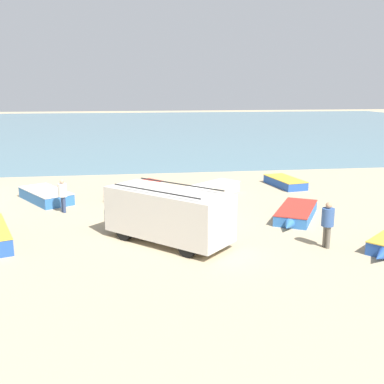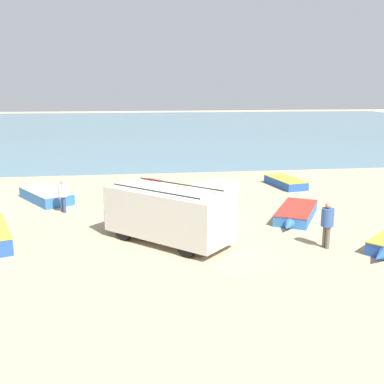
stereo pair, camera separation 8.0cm
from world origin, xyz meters
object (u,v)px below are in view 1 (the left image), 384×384
Objects in this scene: fishing_rowboat_0 at (45,195)px; fisherman_0 at (328,221)px; fishing_rowboat_2 at (134,190)px; fishing_rowboat_1 at (296,213)px; fishing_rowboat_3 at (284,182)px; fisherman_1 at (63,193)px; fishing_rowboat_5 at (214,189)px; parked_van at (168,214)px.

fisherman_0 is (11.96, -9.11, 0.77)m from fishing_rowboat_0.
fishing_rowboat_1 is at bearing 102.90° from fishing_rowboat_2.
fishing_rowboat_3 reaches higher than fishing_rowboat_1.
fishing_rowboat_0 is 1.11× the size of fishing_rowboat_3.
fishing_rowboat_1 is 2.61× the size of fisherman_1.
fishing_rowboat_3 is 4.96m from fishing_rowboat_5.
fishing_rowboat_5 is (-2.85, 5.37, 0.05)m from fishing_rowboat_1.
fisherman_0 is at bearing 86.66° from fishing_rowboat_2.
fisherman_1 reaches higher than fishing_rowboat_2.
fishing_rowboat_2 is 9.42m from fishing_rowboat_3.
fishing_rowboat_5 is (9.40, 0.20, 0.00)m from fishing_rowboat_0.
parked_van reaches higher than fishing_rowboat_1.
fishing_rowboat_1 is 2.42× the size of fisherman_0.
fisherman_0 is at bearing 25.72° from fishing_rowboat_1.
parked_van is at bearing -153.46° from fishing_rowboat_5.
fishing_rowboat_0 is at bearing -7.67° from parked_van.
fishing_rowboat_0 is at bearing 83.77° from fisherman_1.
fisherman_1 reaches higher than fishing_rowboat_0.
fishing_rowboat_3 is at bearing -86.80° from parked_van.
fisherman_0 reaches higher than fishing_rowboat_2.
fishing_rowboat_2 is (-1.22, 8.02, -0.83)m from parked_van.
parked_van is at bearing -173.93° from fishing_rowboat_0.
parked_van is 1.34× the size of fishing_rowboat_5.
fishing_rowboat_1 is 9.32m from fishing_rowboat_2.
fisherman_1 is at bearing 175.01° from fishing_rowboat_0.
fishing_rowboat_1 is at bearing -114.55° from parked_van.
fisherman_0 is at bearing -114.65° from fishing_rowboat_5.
fisherman_0 is (5.95, -1.50, -0.10)m from parked_van.
parked_van reaches higher than fisherman_1.
parked_van reaches higher than fishing_rowboat_3.
fishing_rowboat_2 reaches higher than fishing_rowboat_0.
parked_van is 1.16× the size of fishing_rowboat_0.
fishing_rowboat_1 is at bearing -145.09° from fishing_rowboat_0.
fishing_rowboat_3 is 11.11m from fisherman_0.
fisherman_0 is at bearing -150.09° from parked_van.
fishing_rowboat_2 is at bearing -37.31° from parked_van.
fishing_rowboat_5 is at bearing -14.39° from fisherman_1.
fishing_rowboat_3 is (8.10, 9.37, -0.91)m from parked_van.
fishing_rowboat_0 reaches higher than fishing_rowboat_1.
fishing_rowboat_0 is 1.22× the size of fishing_rowboat_2.
fishing_rowboat_2 reaches higher than fishing_rowboat_1.
fishing_rowboat_2 reaches higher than fishing_rowboat_5.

